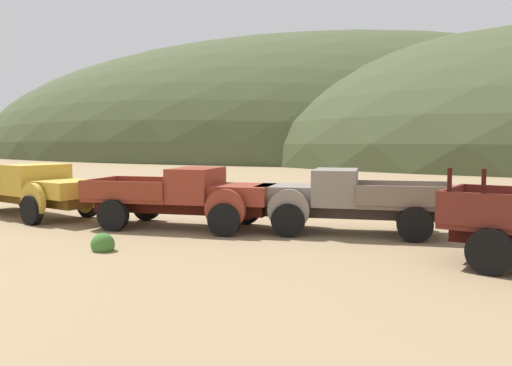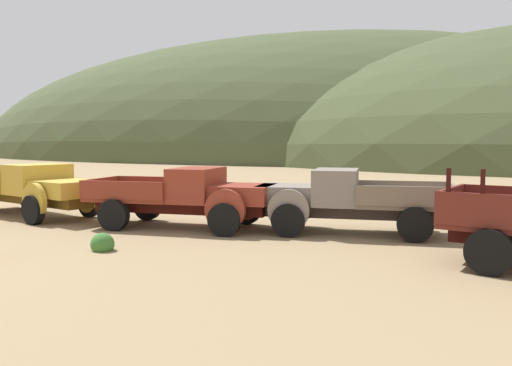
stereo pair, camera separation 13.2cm
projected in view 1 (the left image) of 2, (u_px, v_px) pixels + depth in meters
The scene contains 5 objects.
hill_distant at pixel (285, 158), 82.94m from camera, with size 117.91×56.32×37.21m, color #424C2D.
truck_faded_yellow at pixel (35, 189), 18.72m from camera, with size 6.86×3.55×2.16m.
truck_rust_red at pixel (194, 197), 16.31m from camera, with size 6.05×3.13×1.89m.
truck_primer_gray at pixel (339, 199), 15.48m from camera, with size 5.89×3.07×1.89m.
bush_lone_scrub at pixel (103, 245), 13.01m from camera, with size 0.61×0.55×0.57m.
Camera 1 is at (11.65, -5.70, 2.74)m, focal length 36.77 mm.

